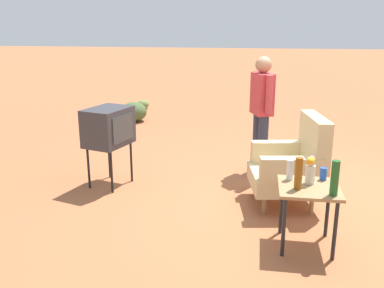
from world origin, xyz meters
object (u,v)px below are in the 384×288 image
(person_standing, at_px, (262,109))
(flower_vase, at_px, (311,169))
(bottle_tall_amber, at_px, (299,173))
(bottle_short_clear, at_px, (290,170))
(armchair, at_px, (293,164))
(bottle_wine_green, at_px, (335,178))
(tv_on_stand, at_px, (108,127))
(side_table, at_px, (308,195))
(soda_can_blue, at_px, (323,174))

(person_standing, bearing_deg, flower_vase, 13.61)
(bottle_tall_amber, xyz_separation_m, bottle_short_clear, (-0.23, -0.06, -0.05))
(armchair, relative_size, person_standing, 0.65)
(flower_vase, bearing_deg, bottle_wine_green, 34.43)
(armchair, bearing_deg, tv_on_stand, -96.64)
(side_table, bearing_deg, bottle_tall_amber, -56.15)
(side_table, height_order, bottle_tall_amber, bottle_tall_amber)
(bottle_tall_amber, distance_m, bottle_wine_green, 0.32)
(side_table, distance_m, tv_on_stand, 2.69)
(person_standing, height_order, flower_vase, person_standing)
(side_table, xyz_separation_m, bottle_wine_green, (0.18, 0.19, 0.25))
(armchair, distance_m, tv_on_stand, 2.34)
(person_standing, xyz_separation_m, bottle_short_clear, (1.82, 0.28, -0.23))
(person_standing, height_order, bottle_short_clear, person_standing)
(side_table, height_order, tv_on_stand, tv_on_stand)
(soda_can_blue, xyz_separation_m, bottle_wine_green, (0.37, 0.04, 0.10))
(side_table, distance_m, person_standing, 2.07)
(bottle_wine_green, xyz_separation_m, flower_vase, (-0.26, -0.18, -0.01))
(armchair, height_order, bottle_wine_green, armchair)
(tv_on_stand, height_order, bottle_tall_amber, tv_on_stand)
(person_standing, xyz_separation_m, bottle_tall_amber, (2.05, 0.34, -0.18))
(tv_on_stand, bearing_deg, person_standing, 111.03)
(armchair, distance_m, soda_can_blue, 0.82)
(soda_can_blue, bearing_deg, flower_vase, -49.92)
(person_standing, relative_size, flower_vase, 6.19)
(person_standing, distance_m, bottle_tall_amber, 2.09)
(side_table, relative_size, tv_on_stand, 0.59)
(soda_can_blue, height_order, flower_vase, flower_vase)
(bottle_tall_amber, relative_size, soda_can_blue, 2.46)
(flower_vase, bearing_deg, person_standing, -166.39)
(person_standing, relative_size, bottle_wine_green, 5.12)
(armchair, bearing_deg, soda_can_blue, 15.61)
(side_table, height_order, bottle_wine_green, bottle_wine_green)
(bottle_short_clear, distance_m, soda_can_blue, 0.33)
(flower_vase, bearing_deg, soda_can_blue, 130.08)
(tv_on_stand, relative_size, person_standing, 0.63)
(bottle_tall_amber, relative_size, bottle_short_clear, 1.50)
(soda_can_blue, bearing_deg, person_standing, -161.42)
(side_table, relative_size, flower_vase, 2.30)
(side_table, distance_m, soda_can_blue, 0.29)
(bottle_wine_green, distance_m, flower_vase, 0.31)
(bottle_tall_amber, height_order, flower_vase, bottle_tall_amber)
(armchair, distance_m, bottle_wine_green, 1.20)
(soda_can_blue, bearing_deg, bottle_wine_green, 5.72)
(bottle_wine_green, bearing_deg, soda_can_blue, -174.28)
(tv_on_stand, relative_size, flower_vase, 3.89)
(bottle_tall_amber, bearing_deg, person_standing, -170.69)
(tv_on_stand, distance_m, flower_vase, 2.65)
(armchair, bearing_deg, person_standing, -159.22)
(side_table, height_order, person_standing, person_standing)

